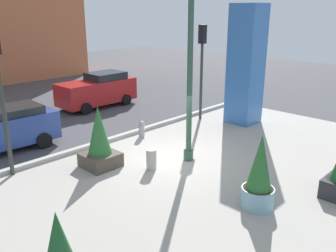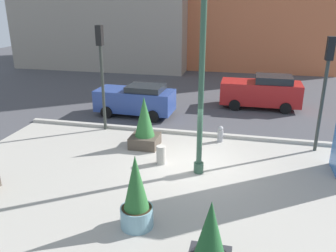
{
  "view_description": "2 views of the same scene",
  "coord_description": "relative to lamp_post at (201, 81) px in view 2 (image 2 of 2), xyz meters",
  "views": [
    {
      "loc": [
        -9.29,
        -8.77,
        5.39
      ],
      "look_at": [
        -0.77,
        -0.56,
        1.57
      ],
      "focal_mm": 38.32,
      "sensor_mm": 36.0,
      "label": 1
    },
    {
      "loc": [
        1.78,
        -12.34,
        6.12
      ],
      "look_at": [
        -0.99,
        -0.32,
        1.63
      ],
      "focal_mm": 37.61,
      "sensor_mm": 36.0,
      "label": 2
    }
  ],
  "objects": [
    {
      "name": "potted_plant_near_left",
      "position": [
        0.99,
        -5.18,
        -2.58
      ],
      "size": [
        0.98,
        0.98,
        2.06
      ],
      "color": "#2D2D33",
      "rests_on": "ground_plane"
    },
    {
      "name": "potted_plant_curbside",
      "position": [
        -2.64,
        1.91,
        -2.52
      ],
      "size": [
        1.19,
        1.19,
        2.25
      ],
      "color": "#4C4238",
      "rests_on": "ground_plane"
    },
    {
      "name": "lamp_post",
      "position": [
        0.0,
        0.0,
        0.0
      ],
      "size": [
        0.44,
        0.44,
        7.12
      ],
      "color": "#335642",
      "rests_on": "ground_plane"
    },
    {
      "name": "car_passing_lane",
      "position": [
        -4.36,
        6.03,
        -2.58
      ],
      "size": [
        4.31,
        2.14,
        1.73
      ],
      "color": "#2D4793",
      "rests_on": "ground_plane"
    },
    {
      "name": "traffic_light_corner",
      "position": [
        -5.16,
        3.53,
        -0.13
      ],
      "size": [
        0.28,
        0.42,
        4.99
      ],
      "color": "#333833",
      "rests_on": "ground_plane"
    },
    {
      "name": "ground_plane",
      "position": [
        -0.25,
        4.65,
        -3.47
      ],
      "size": [
        60.0,
        60.0,
        0.0
      ],
      "primitive_type": "plane",
      "color": "#47474C"
    },
    {
      "name": "car_curb_east",
      "position": [
        2.39,
        9.04,
        -2.49
      ],
      "size": [
        4.56,
        2.05,
        1.95
      ],
      "color": "red",
      "rests_on": "ground_plane"
    },
    {
      "name": "fire_hydrant",
      "position": [
        0.52,
        3.19,
        -3.1
      ],
      "size": [
        0.36,
        0.26,
        0.75
      ],
      "color": "#99999E",
      "rests_on": "ground_plane"
    },
    {
      "name": "curb_strip",
      "position": [
        -0.25,
        3.77,
        -3.39
      ],
      "size": [
        18.0,
        0.24,
        0.16
      ],
      "primitive_type": "cube",
      "color": "#B7B2A8",
      "rests_on": "ground_plane"
    },
    {
      "name": "traffic_light_far_side",
      "position": [
        4.55,
        3.12,
        -0.28
      ],
      "size": [
        0.28,
        0.42,
        4.75
      ],
      "color": "#333833",
      "rests_on": "ground_plane"
    },
    {
      "name": "concrete_bollard",
      "position": [
        -1.54,
        0.4,
        -3.1
      ],
      "size": [
        0.36,
        0.36,
        0.75
      ],
      "primitive_type": "cylinder",
      "color": "#B2ADA3",
      "rests_on": "ground_plane"
    },
    {
      "name": "plaza_pavement",
      "position": [
        -0.25,
        -1.35,
        -3.47
      ],
      "size": [
        18.0,
        10.0,
        0.02
      ],
      "primitive_type": "cube",
      "color": "#ADA89E",
      "rests_on": "ground_plane"
    },
    {
      "name": "potted_plant_by_pillar",
      "position": [
        -1.23,
        -3.65,
        -2.5
      ],
      "size": [
        0.93,
        0.93,
        2.22
      ],
      "color": "#7AA8B7",
      "rests_on": "ground_plane"
    }
  ]
}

